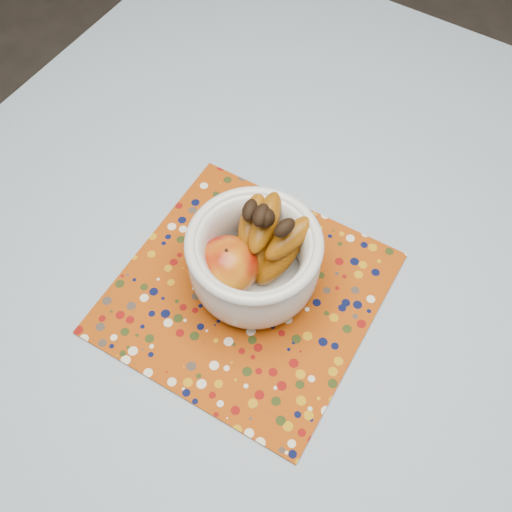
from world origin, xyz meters
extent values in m
plane|color=#2D2826|center=(0.00, 0.00, 0.00)|extent=(4.00, 4.00, 0.00)
cube|color=brown|center=(0.00, 0.00, 0.73)|extent=(1.20, 1.20, 0.04)
cylinder|color=brown|center=(-0.53, 0.53, 0.35)|extent=(0.06, 0.06, 0.71)
cube|color=slate|center=(0.00, 0.00, 0.76)|extent=(1.32, 1.32, 0.01)
cube|color=#8E3607|center=(-0.05, -0.10, 0.76)|extent=(0.39, 0.39, 0.00)
cylinder|color=silver|center=(-0.05, -0.08, 0.77)|extent=(0.10, 0.10, 0.01)
cylinder|color=silver|center=(-0.05, -0.08, 0.78)|extent=(0.14, 0.14, 0.01)
torus|color=silver|center=(-0.05, -0.08, 0.87)|extent=(0.20, 0.20, 0.02)
ellipsoid|color=#730904|center=(-0.08, -0.11, 0.83)|extent=(0.09, 0.09, 0.08)
sphere|color=black|center=(-0.05, -0.05, 0.90)|extent=(0.03, 0.03, 0.03)
camera|label=1|loc=(0.19, -0.46, 1.58)|focal=42.00mm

